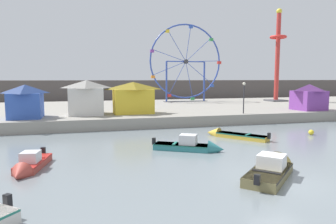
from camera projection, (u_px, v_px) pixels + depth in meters
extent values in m
plane|color=slate|center=(281.00, 180.00, 14.26)|extent=(240.00, 240.00, 0.00)
cube|color=gray|center=(153.00, 110.00, 41.01)|extent=(110.00, 24.16, 1.07)
cube|color=#564C47|center=(128.00, 91.00, 65.57)|extent=(140.00, 3.00, 4.40)
cube|color=#B24238|center=(34.00, 164.00, 16.35)|extent=(1.61, 3.19, 0.39)
cube|color=#B2231E|center=(33.00, 161.00, 16.33)|extent=(1.62, 3.17, 0.08)
cone|color=#B24238|center=(19.00, 175.00, 14.44)|extent=(1.15, 1.01, 1.02)
cube|color=black|center=(43.00, 151.00, 17.93)|extent=(0.27, 0.24, 0.44)
cube|color=silver|center=(31.00, 157.00, 15.92)|extent=(1.01, 1.06, 0.56)
cube|color=#B2231E|center=(36.00, 158.00, 16.70)|extent=(0.92, 0.32, 0.06)
cube|color=gold|center=(242.00, 136.00, 24.10)|extent=(3.37, 3.88, 0.37)
cube|color=#237566|center=(242.00, 135.00, 24.08)|extent=(3.36, 3.86, 0.08)
cone|color=gold|center=(213.00, 133.00, 25.64)|extent=(1.50, 1.52, 1.02)
cube|color=black|center=(269.00, 136.00, 22.79)|extent=(0.31, 0.31, 0.44)
cube|color=#237566|center=(248.00, 134.00, 23.77)|extent=(0.82, 0.69, 0.06)
cube|color=teal|center=(181.00, 147.00, 20.31)|extent=(3.74, 2.81, 0.39)
cube|color=#237566|center=(181.00, 145.00, 20.29)|extent=(3.72, 2.81, 0.08)
cone|color=teal|center=(216.00, 149.00, 19.73)|extent=(1.41, 1.45, 1.09)
cube|color=black|center=(154.00, 141.00, 20.75)|extent=(0.29, 0.31, 0.44)
cube|color=silver|center=(188.00, 140.00, 20.13)|extent=(1.41, 1.34, 0.67)
cube|color=#237566|center=(175.00, 143.00, 20.40)|extent=(0.62, 0.93, 0.06)
cube|color=olive|center=(269.00, 174.00, 14.42)|extent=(3.82, 3.72, 0.44)
cube|color=black|center=(269.00, 171.00, 14.40)|extent=(3.81, 3.71, 0.08)
cone|color=olive|center=(280.00, 163.00, 16.46)|extent=(1.75, 1.77, 1.43)
cube|color=black|center=(257.00, 180.00, 12.68)|extent=(0.31, 0.31, 0.44)
cube|color=silver|center=(272.00, 161.00, 14.76)|extent=(1.66, 1.67, 0.64)
cube|color=black|center=(266.00, 172.00, 13.99)|extent=(0.99, 1.05, 0.06)
cube|color=black|center=(8.00, 201.00, 10.37)|extent=(0.31, 0.31, 0.44)
torus|color=#334CA8|center=(186.00, 62.00, 48.49)|extent=(11.82, 0.24, 11.82)
cylinder|color=#38383D|center=(186.00, 62.00, 48.49)|extent=(0.70, 0.50, 0.70)
cylinder|color=#334CA8|center=(203.00, 61.00, 49.23)|extent=(5.79, 0.08, 0.27)
cube|color=red|center=(219.00, 63.00, 49.99)|extent=(0.56, 0.48, 0.44)
cylinder|color=#334CA8|center=(199.00, 50.00, 48.83)|extent=(4.36, 0.08, 3.92)
cube|color=#33934C|center=(211.00, 40.00, 49.21)|extent=(0.56, 0.48, 0.44)
cylinder|color=#334CA8|center=(188.00, 43.00, 48.28)|extent=(0.90, 0.08, 5.74)
cube|color=#3356B7|center=(191.00, 27.00, 48.10)|extent=(0.56, 0.48, 0.44)
cylinder|color=#334CA8|center=(177.00, 46.00, 47.82)|extent=(3.12, 0.08, 4.96)
cube|color=yellow|center=(167.00, 31.00, 47.19)|extent=(0.56, 0.48, 0.44)
cylinder|color=#334CA8|center=(169.00, 55.00, 47.68)|extent=(5.53, 0.08, 1.88)
cube|color=purple|center=(152.00, 51.00, 46.90)|extent=(0.56, 0.48, 0.44)
cylinder|color=#334CA8|center=(170.00, 68.00, 47.91)|extent=(5.40, 0.08, 2.23)
cube|color=orange|center=(153.00, 77.00, 47.36)|extent=(0.56, 0.48, 0.44)
cylinder|color=#334CA8|center=(178.00, 78.00, 48.41)|extent=(2.80, 0.08, 5.14)
cube|color=red|center=(169.00, 96.00, 48.37)|extent=(0.56, 0.48, 0.44)
cylinder|color=#334CA8|center=(189.00, 79.00, 48.95)|extent=(1.27, 0.08, 5.68)
cube|color=#33934C|center=(192.00, 99.00, 49.44)|extent=(0.56, 0.48, 0.44)
cylinder|color=#334CA8|center=(199.00, 73.00, 49.27)|extent=(4.60, 0.08, 3.64)
cube|color=#3356B7|center=(212.00, 86.00, 50.09)|extent=(0.56, 0.48, 0.44)
cylinder|color=#334CA8|center=(167.00, 82.00, 48.01)|extent=(0.28, 0.28, 6.39)
cylinder|color=#334CA8|center=(204.00, 82.00, 49.66)|extent=(0.28, 0.28, 6.39)
cylinder|color=#334CA8|center=(186.00, 62.00, 48.49)|extent=(6.37, 0.18, 0.18)
cube|color=#4C4C51|center=(186.00, 101.00, 49.18)|extent=(7.17, 1.20, 0.08)
cylinder|color=#BC332D|center=(277.00, 58.00, 49.17)|extent=(0.70, 0.70, 14.04)
torus|color=red|center=(278.00, 37.00, 48.81)|extent=(2.64, 2.64, 0.44)
sphere|color=yellow|center=(279.00, 11.00, 48.37)|extent=(0.90, 0.90, 0.90)
cube|color=#4C4C51|center=(276.00, 100.00, 49.92)|extent=(2.80, 2.80, 0.24)
cube|color=yellow|center=(133.00, 101.00, 32.10)|extent=(4.12, 2.56, 2.56)
pyramid|color=olive|center=(133.00, 86.00, 31.92)|extent=(4.53, 2.81, 0.80)
cube|color=purple|center=(309.00, 100.00, 35.77)|extent=(3.46, 3.10, 2.26)
pyramid|color=#462156|center=(309.00, 88.00, 35.61)|extent=(3.81, 3.41, 0.80)
cube|color=#3356B7|center=(26.00, 105.00, 28.44)|extent=(2.88, 3.31, 2.35)
pyramid|color=navy|center=(25.00, 89.00, 28.27)|extent=(3.17, 3.64, 0.80)
cube|color=silver|center=(87.00, 101.00, 31.19)|extent=(3.56, 3.47, 2.74)
pyramid|color=gray|center=(86.00, 84.00, 31.00)|extent=(3.91, 3.82, 0.80)
cylinder|color=#2D2D33|center=(244.00, 99.00, 32.09)|extent=(0.12, 0.12, 3.00)
sphere|color=#F2EACC|center=(244.00, 84.00, 31.91)|extent=(0.32, 0.32, 0.32)
sphere|color=yellow|center=(311.00, 132.00, 25.76)|extent=(0.44, 0.44, 0.44)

